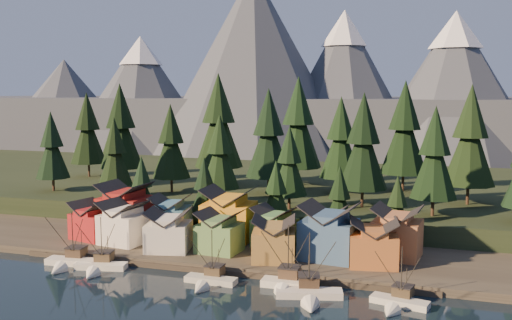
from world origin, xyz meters
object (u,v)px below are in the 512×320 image
(house_front_0, at_px, (93,219))
(house_front_1, at_px, (124,221))
(house_back_0, at_px, (125,206))
(boat_3, at_px, (208,274))
(boat_6, at_px, (398,295))
(boat_1, at_px, (99,260))
(boat_4, at_px, (286,275))
(boat_5, at_px, (310,287))
(boat_0, at_px, (68,255))
(house_back_1, at_px, (170,215))

(house_front_0, xyz_separation_m, house_front_1, (8.36, -1.49, 0.45))
(house_back_0, bearing_deg, boat_3, -35.65)
(boat_3, height_order, boat_6, boat_3)
(boat_6, bearing_deg, house_front_0, 178.64)
(boat_1, xyz_separation_m, boat_4, (35.84, 0.87, 0.38))
(house_front_0, relative_size, house_front_1, 1.00)
(boat_5, bearing_deg, boat_3, 160.26)
(boat_0, relative_size, boat_3, 1.11)
(house_front_0, bearing_deg, boat_3, -11.90)
(boat_6, height_order, house_back_0, house_back_0)
(house_front_0, relative_size, house_back_1, 1.07)
(boat_0, relative_size, boat_1, 1.05)
(boat_4, distance_m, house_back_0, 49.17)
(boat_5, distance_m, house_front_1, 46.60)
(house_front_0, xyz_separation_m, house_back_0, (3.24, 7.83, 1.58))
(house_front_1, bearing_deg, boat_5, -12.84)
(boat_4, height_order, boat_6, boat_4)
(boat_5, height_order, house_front_0, boat_5)
(boat_0, relative_size, house_front_1, 1.18)
(boat_0, xyz_separation_m, boat_1, (6.98, -0.58, -0.12))
(boat_4, relative_size, house_front_1, 1.22)
(boat_5, bearing_deg, boat_1, 161.70)
(boat_3, bearing_deg, boat_1, 178.82)
(house_front_1, relative_size, house_back_0, 0.88)
(boat_1, distance_m, boat_3, 22.54)
(boat_3, xyz_separation_m, house_front_0, (-33.53, 16.35, 3.84))
(boat_5, relative_size, house_back_0, 1.08)
(house_back_1, bearing_deg, boat_3, -59.60)
(boat_1, height_order, house_back_1, house_back_1)
(boat_3, height_order, boat_5, boat_5)
(boat_6, height_order, house_front_0, house_front_0)
(boat_6, distance_m, house_front_0, 67.76)
(boat_3, distance_m, boat_6, 31.92)
(boat_0, relative_size, boat_4, 0.96)
(boat_4, height_order, boat_5, boat_4)
(boat_1, xyz_separation_m, house_back_1, (3.97, 22.20, 4.16))
(house_back_1, bearing_deg, boat_4, -41.87)
(boat_0, distance_m, house_front_1, 14.42)
(house_back_0, height_order, house_back_1, house_back_0)
(boat_1, xyz_separation_m, boat_3, (22.52, -1.13, -0.11))
(boat_1, xyz_separation_m, house_back_0, (-7.77, 23.05, 5.31))
(boat_6, bearing_deg, boat_0, -169.03)
(boat_5, bearing_deg, boat_6, -10.55)
(boat_4, xyz_separation_m, house_back_1, (-31.87, 21.33, 3.78))
(boat_3, distance_m, house_back_0, 39.13)
(boat_6, bearing_deg, boat_1, -168.72)
(boat_3, bearing_deg, house_front_1, 151.15)
(boat_0, relative_size, house_back_1, 1.27)
(house_front_0, bearing_deg, house_back_1, 39.11)
(boat_1, relative_size, boat_6, 1.07)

